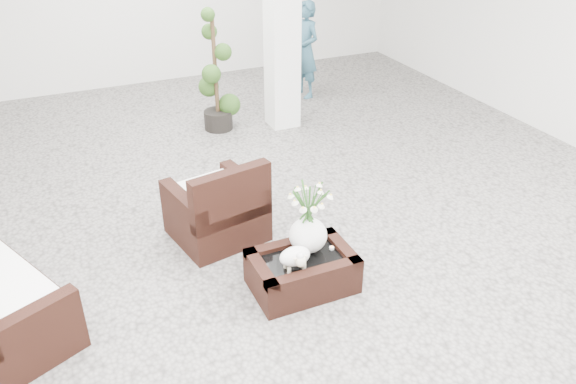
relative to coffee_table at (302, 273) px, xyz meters
name	(u,v)px	position (x,y,z in m)	size (l,w,h in m)	color
ground	(284,241)	(0.14, 0.74, -0.16)	(11.00, 11.00, 0.00)	gray
column	(282,1)	(1.34, 3.54, 1.59)	(0.40, 0.40, 3.50)	white
coffee_table	(302,273)	(0.00, 0.00, 0.00)	(0.90, 0.60, 0.31)	black
sheep_figurine	(295,258)	(-0.12, -0.10, 0.26)	(0.28, 0.23, 0.21)	white
planter_narcissus	(309,212)	(0.10, 0.10, 0.56)	(0.44, 0.44, 0.80)	white
tealight	(332,248)	(0.30, 0.02, 0.17)	(0.04, 0.04, 0.03)	white
armchair	(215,198)	(-0.44, 1.10, 0.29)	(0.83, 0.80, 0.88)	black
topiary	(215,72)	(0.43, 3.75, 0.69)	(0.45, 0.45, 1.69)	#244215
shopper	(305,50)	(2.16, 4.50, 0.61)	(0.56, 0.37, 1.53)	#315A6D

